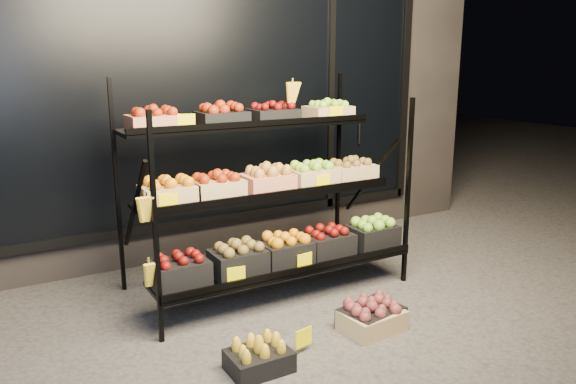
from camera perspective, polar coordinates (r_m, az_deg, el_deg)
ground at (r=4.09m, az=2.24°, el=-12.54°), size 24.00×24.00×0.00m
building at (r=6.03m, az=-11.10°, el=12.78°), size 6.00×2.08×3.50m
display_rack at (r=4.31m, az=-2.02°, el=-0.05°), size 2.18×1.02×1.72m
tag_floor_a at (r=3.63m, az=1.60°, el=-15.13°), size 0.13×0.01×0.12m
floor_crate_midleft at (r=3.43m, az=-2.97°, el=-16.36°), size 0.36×0.27×0.19m
floor_crate_midright at (r=3.91m, az=8.54°, el=-12.44°), size 0.43×0.33×0.20m
floor_crate_right at (r=3.95m, az=8.46°, el=-12.20°), size 0.46×0.37×0.20m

